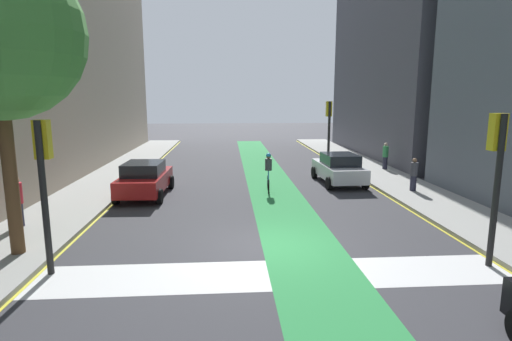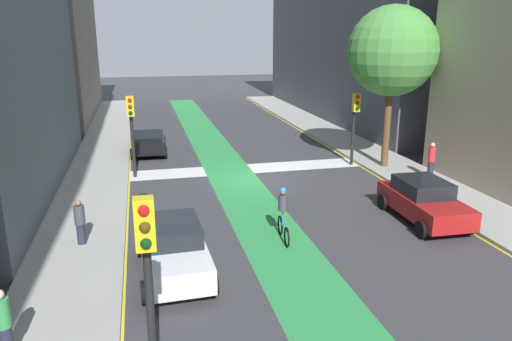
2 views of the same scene
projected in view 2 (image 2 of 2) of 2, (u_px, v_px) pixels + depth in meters
The scene contains 18 objects.
ground_plane at pixel (256, 180), 23.62m from camera, with size 120.00×120.00×0.00m, color #38383D.
bike_lane_paint at pixel (235, 181), 23.40m from camera, with size 2.40×60.00×0.01m, color #2D8C47.
crosswalk_band at pixel (247, 169), 25.50m from camera, with size 12.00×1.80×0.01m, color silver.
sidewalk_left at pixel (396, 168), 25.27m from camera, with size 3.00×60.00×0.15m, color #9E9E99.
curb_stripe_left at pixel (370, 172), 24.95m from camera, with size 0.16×60.00×0.01m, color yellow.
sidewalk_right at pixel (94, 189), 21.94m from camera, with size 3.00×60.00×0.15m, color #9E9E99.
curb_stripe_right at pixel (128, 188), 22.29m from camera, with size 0.16×60.00×0.01m, color yellow.
traffic_signal_near_right at pixel (131, 121), 23.21m from camera, with size 0.35×0.52×4.00m.
traffic_signal_near_left at pixel (355, 115), 25.46m from camera, with size 0.35×0.52×3.86m.
traffic_signal_far_right at pixel (147, 263), 8.62m from camera, with size 0.35×0.52×4.17m.
car_black_right_near at pixel (148, 140), 28.67m from camera, with size 2.10×4.24×1.57m.
car_white_right_far at pixel (173, 248), 14.23m from camera, with size 2.13×4.26×1.57m.
car_red_left_far at pixel (424, 200), 18.26m from camera, with size 2.12×4.25×1.57m.
cyclist_in_lane at pixel (283, 213), 16.53m from camera, with size 0.32×1.73×1.86m.
pedestrian_sidewalk_right_a at pixel (80, 222), 15.89m from camera, with size 0.34×0.34×1.52m.
pedestrian_sidewalk_left_a at pixel (431, 160), 23.24m from camera, with size 0.34×0.34×1.71m.
pedestrian_sidewalk_right_b at pixel (3, 324), 10.26m from camera, with size 0.34×0.34×1.59m.
street_tree_near at pixel (392, 51), 23.93m from camera, with size 4.43×4.43×8.05m.
Camera 2 is at (5.20, 22.01, 6.85)m, focal length 34.24 mm.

